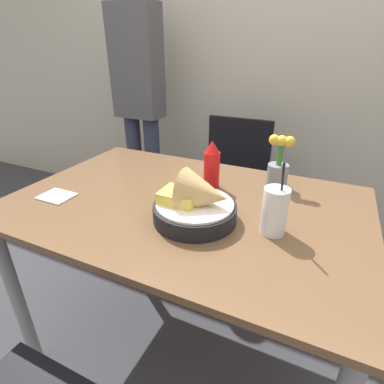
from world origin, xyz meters
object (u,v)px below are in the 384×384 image
at_px(drink_cup, 274,212).
at_px(flower_vase, 278,168).
at_px(person_standing, 139,92).
at_px(chair_far_window, 233,179).
at_px(food_basket, 198,204).
at_px(ketchup_bottle, 212,165).

bearing_deg(drink_cup, flower_vase, 99.08).
xyz_separation_m(drink_cup, person_standing, (-1.13, 0.98, 0.16)).
bearing_deg(chair_far_window, food_basket, -79.79).
height_order(food_basket, drink_cup, drink_cup).
distance_m(ketchup_bottle, drink_cup, 0.37).
height_order(chair_far_window, person_standing, person_standing).
xyz_separation_m(chair_far_window, flower_vase, (0.35, -0.55, 0.33)).
relative_size(flower_vase, person_standing, 0.12).
bearing_deg(food_basket, chair_far_window, 100.21).
height_order(chair_far_window, ketchup_bottle, ketchup_bottle).
relative_size(food_basket, ketchup_bottle, 1.41).
relative_size(food_basket, flower_vase, 1.27).
xyz_separation_m(ketchup_bottle, person_standing, (-0.84, 0.75, 0.13)).
xyz_separation_m(chair_far_window, person_standing, (-0.73, 0.10, 0.47)).
bearing_deg(food_basket, flower_vase, 63.54).
relative_size(food_basket, drink_cup, 1.12).
bearing_deg(drink_cup, food_basket, -171.29).
bearing_deg(ketchup_bottle, drink_cup, -37.60).
bearing_deg(flower_vase, ketchup_bottle, -156.10).
xyz_separation_m(food_basket, drink_cup, (0.23, 0.04, 0.01)).
relative_size(ketchup_bottle, drink_cup, 0.80).
relative_size(chair_far_window, food_basket, 3.28).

